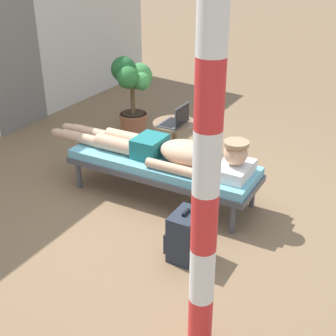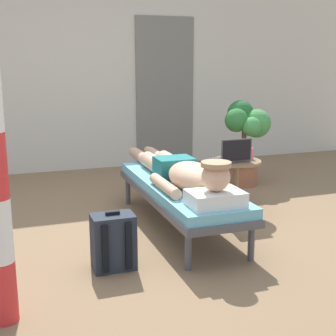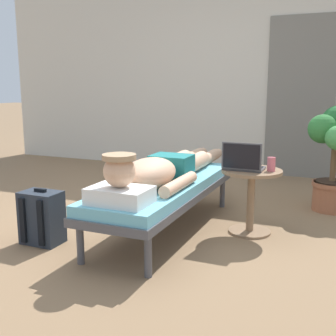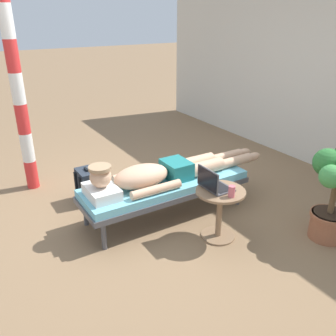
# 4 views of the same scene
# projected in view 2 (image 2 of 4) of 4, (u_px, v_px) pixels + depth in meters

# --- Properties ---
(ground_plane) EXTENTS (40.00, 40.00, 0.00)m
(ground_plane) POSITION_uv_depth(u_px,v_px,m) (160.00, 234.00, 4.03)
(ground_plane) COLOR #846647
(house_wall_back) EXTENTS (7.60, 0.20, 2.70)m
(house_wall_back) POSITION_uv_depth(u_px,v_px,m) (110.00, 68.00, 6.37)
(house_wall_back) COLOR beige
(house_wall_back) RESTS_ON ground
(house_door_panel) EXTENTS (0.84, 0.03, 2.04)m
(house_door_panel) POSITION_uv_depth(u_px,v_px,m) (165.00, 92.00, 6.59)
(house_door_panel) COLOR slate
(house_door_panel) RESTS_ON ground
(lounge_chair) EXTENTS (0.60, 1.87, 0.42)m
(lounge_chair) POSITION_uv_depth(u_px,v_px,m) (180.00, 190.00, 4.12)
(lounge_chair) COLOR #4C4C51
(lounge_chair) RESTS_ON ground
(person_reclining) EXTENTS (0.53, 2.17, 0.33)m
(person_reclining) POSITION_uv_depth(u_px,v_px,m) (182.00, 172.00, 4.02)
(person_reclining) COLOR white
(person_reclining) RESTS_ON lounge_chair
(side_table) EXTENTS (0.48, 0.48, 0.52)m
(side_table) POSITION_uv_depth(u_px,v_px,m) (235.00, 177.00, 4.53)
(side_table) COLOR #8C6B4C
(side_table) RESTS_ON ground
(laptop) EXTENTS (0.31, 0.24, 0.23)m
(laptop) POSITION_uv_depth(u_px,v_px,m) (233.00, 156.00, 4.41)
(laptop) COLOR #4C4C51
(laptop) RESTS_ON side_table
(drink_glass) EXTENTS (0.06, 0.06, 0.11)m
(drink_glass) POSITION_uv_depth(u_px,v_px,m) (250.00, 154.00, 4.53)
(drink_glass) COLOR #D86672
(drink_glass) RESTS_ON side_table
(backpack) EXTENTS (0.30, 0.26, 0.42)m
(backpack) POSITION_uv_depth(u_px,v_px,m) (113.00, 242.00, 3.34)
(backpack) COLOR #262D38
(backpack) RESTS_ON ground
(potted_plant) EXTENTS (0.57, 0.53, 1.00)m
(potted_plant) POSITION_uv_depth(u_px,v_px,m) (246.00, 135.00, 5.53)
(potted_plant) COLOR #9E5B3D
(potted_plant) RESTS_ON ground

